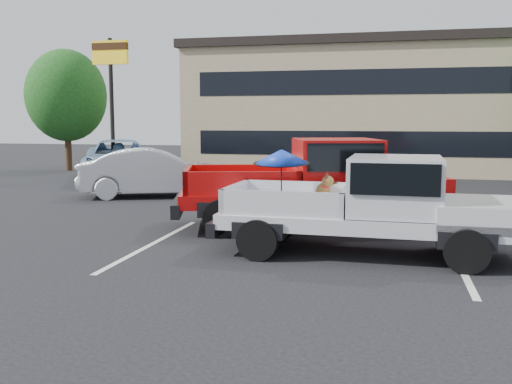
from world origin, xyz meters
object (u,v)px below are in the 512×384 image
motel_sign (111,70)px  red_pickup (328,179)px  silver_pickup (381,201)px  tree_back (472,85)px  blue_suv (119,160)px  tree_left (66,96)px  silver_sedan (154,173)px

motel_sign → red_pickup: 14.38m
motel_sign → silver_pickup: size_ratio=1.05×
motel_sign → red_pickup: motel_sign is taller
tree_back → blue_suv: size_ratio=1.15×
red_pickup → blue_suv: red_pickup is taller
tree_left → blue_suv: tree_left is taller
motel_sign → tree_back: size_ratio=0.84×
motel_sign → tree_left: tree_left is taller
silver_pickup → red_pickup: size_ratio=0.85×
tree_back → blue_suv: (-15.25, -10.97, -3.55)m
motel_sign → blue_suv: size_ratio=0.97×
silver_pickup → red_pickup: (-1.28, 2.63, 0.10)m
blue_suv → tree_back: bearing=9.3°
silver_sedan → blue_suv: blue_suv is taller
tree_back → silver_sedan: 19.61m
tree_back → red_pickup: size_ratio=1.05×
tree_back → silver_sedan: size_ratio=1.47×
motel_sign → blue_suv: 3.99m
red_pickup → tree_back: bearing=57.3°
motel_sign → tree_left: size_ratio=1.00×
tree_left → tree_back: bearing=19.3°
tree_left → blue_suv: 6.83m
red_pickup → silver_sedan: 7.50m
motel_sign → silver_sedan: size_ratio=1.24×
tree_left → silver_sedan: 11.89m
tree_back → blue_suv: tree_back is taller
motel_sign → silver_sedan: bearing=-51.5°
tree_left → motel_sign: bearing=-36.9°
red_pickup → silver_sedan: bearing=129.5°
motel_sign → tree_back: 18.87m
tree_left → tree_back: tree_back is taller
motel_sign → silver_pickup: (11.60, -12.01, -3.60)m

